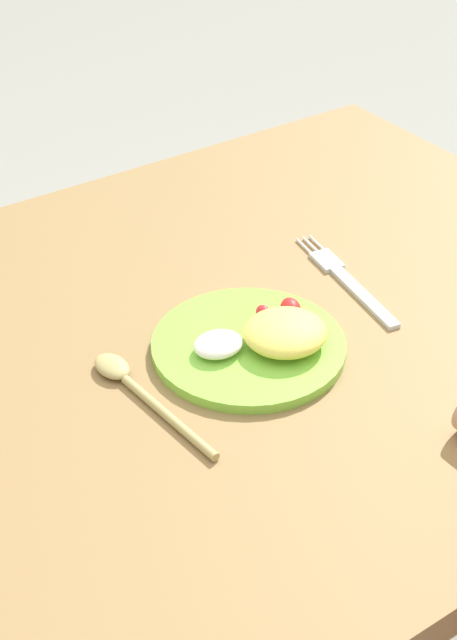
{
  "coord_description": "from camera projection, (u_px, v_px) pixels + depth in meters",
  "views": [
    {
      "loc": [
        -0.45,
        -0.78,
        1.38
      ],
      "look_at": [
        0.08,
        -0.0,
        0.7
      ],
      "focal_mm": 53.52,
      "sensor_mm": 36.0,
      "label": 1
    }
  ],
  "objects": [
    {
      "name": "dining_table",
      "position": [
        171.0,
        394.0,
        1.17
      ],
      "size": [
        1.34,
        0.91,
        0.68
      ],
      "color": "olive",
      "rests_on": "ground_plane"
    },
    {
      "name": "fork",
      "position": [
        347.0,
        281.0,
        1.26
      ],
      "size": [
        0.06,
        0.24,
        0.01
      ],
      "rotation": [
        0.0,
        0.0,
        1.4
      ],
      "color": "silver",
      "rests_on": "dining_table"
    },
    {
      "name": "plate",
      "position": [
        258.0,
        341.0,
        1.13
      ],
      "size": [
        0.23,
        0.23,
        0.04
      ],
      "color": "#7FCA3F",
      "rests_on": "dining_table"
    },
    {
      "name": "spoon",
      "position": [
        133.0,
        385.0,
        1.08
      ],
      "size": [
        0.04,
        0.22,
        0.02
      ],
      "rotation": [
        0.0,
        0.0,
        1.66
      ],
      "color": "tan",
      "rests_on": "dining_table"
    }
  ]
}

